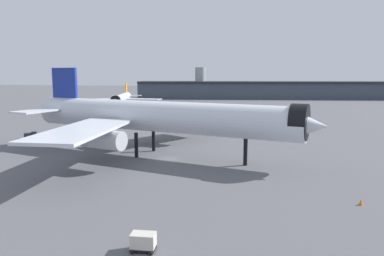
{
  "coord_description": "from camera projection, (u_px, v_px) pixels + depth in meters",
  "views": [
    {
      "loc": [
        18.37,
        -69.94,
        17.32
      ],
      "look_at": [
        4.84,
        0.68,
        6.5
      ],
      "focal_mm": 33.53,
      "sensor_mm": 36.0,
      "label": 1
    }
  ],
  "objects": [
    {
      "name": "ground",
      "position": [
        168.0,
        159.0,
        73.92
      ],
      "size": [
        900.0,
        900.0,
        0.0
      ],
      "primitive_type": "plane",
      "color": "#56565B"
    },
    {
      "name": "airliner_near_gate",
      "position": [
        155.0,
        117.0,
        76.21
      ],
      "size": [
        68.41,
        61.24,
        18.84
      ],
      "rotation": [
        0.0,
        0.0,
        -0.26
      ],
      "color": "silver",
      "rests_on": "ground"
    },
    {
      "name": "airliner_far_taxiway",
      "position": [
        122.0,
        99.0,
        174.05
      ],
      "size": [
        37.95,
        42.39,
        12.61
      ],
      "rotation": [
        0.0,
        0.0,
        4.94
      ],
      "color": "silver",
      "rests_on": "ground"
    },
    {
      "name": "terminal_building",
      "position": [
        283.0,
        90.0,
        254.43
      ],
      "size": [
        208.72,
        49.3,
        22.17
      ],
      "rotation": [
        0.0,
        0.0,
        0.13
      ],
      "color": "#3D4756",
      "rests_on": "ground"
    },
    {
      "name": "baggage_tug_wing",
      "position": [
        31.0,
        135.0,
        97.32
      ],
      "size": [
        3.57,
        3.11,
        1.85
      ],
      "rotation": [
        0.0,
        0.0,
        0.53
      ],
      "color": "black",
      "rests_on": "ground"
    },
    {
      "name": "baggage_cart_trailing",
      "position": [
        143.0,
        242.0,
        35.32
      ],
      "size": [
        2.48,
        2.05,
        1.82
      ],
      "rotation": [
        0.0,
        0.0,
        3.2
      ],
      "color": "black",
      "rests_on": "ground"
    },
    {
      "name": "traffic_cone_near_nose",
      "position": [
        361.0,
        202.0,
        47.83
      ],
      "size": [
        0.61,
        0.61,
        0.76
      ],
      "primitive_type": "cone",
      "color": "#F2600C",
      "rests_on": "ground"
    }
  ]
}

